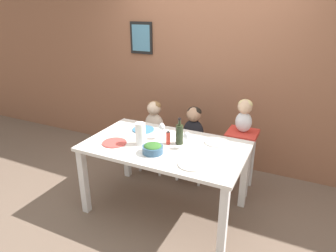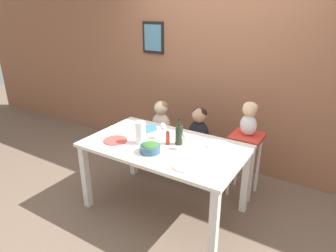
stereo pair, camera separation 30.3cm
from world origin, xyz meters
name	(u,v)px [view 1 (the left image)]	position (x,y,z in m)	size (l,w,h in m)	color
ground_plane	(165,208)	(0.00, 0.00, 0.00)	(14.00, 14.00, 0.00)	#705B4C
wall_back	(209,67)	(0.00, 1.30, 1.35)	(10.00, 0.09, 2.70)	#8E5B42
dining_table	(165,154)	(0.00, 0.00, 0.67)	(1.62, 0.95, 0.77)	white
chair_far_left	(155,142)	(-0.52, 0.73, 0.39)	(0.40, 0.41, 0.46)	silver
chair_far_center	(193,150)	(0.03, 0.73, 0.39)	(0.40, 0.41, 0.46)	silver
chair_right_highchair	(241,145)	(0.63, 0.73, 0.58)	(0.34, 0.35, 0.75)	silver
person_child_left	(154,119)	(-0.52, 0.74, 0.73)	(0.26, 0.19, 0.50)	beige
person_child_center	(194,125)	(0.03, 0.74, 0.73)	(0.26, 0.19, 0.50)	black
person_baby_right	(244,113)	(0.63, 0.74, 0.98)	(0.19, 0.17, 0.38)	silver
wine_bottle	(179,134)	(0.12, 0.09, 0.88)	(0.08, 0.08, 0.28)	#232D19
paper_towel_roll	(141,134)	(-0.23, -0.09, 0.89)	(0.10, 0.10, 0.23)	white
wine_glass_near	(187,137)	(0.23, 0.02, 0.90)	(0.07, 0.07, 0.18)	white
wine_glass_far	(162,127)	(-0.10, 0.13, 0.90)	(0.07, 0.07, 0.18)	white
salad_bowl_large	(153,148)	(-0.02, -0.21, 0.82)	(0.20, 0.20, 0.10)	#335675
dinner_plate_front_left	(114,143)	(-0.48, -0.19, 0.78)	(0.25, 0.25, 0.01)	#D14C47
dinner_plate_back_left	(143,129)	(-0.40, 0.25, 0.78)	(0.25, 0.25, 0.01)	teal
dinner_plate_back_right	(217,142)	(0.46, 0.27, 0.78)	(0.25, 0.25, 0.01)	silver
dinner_plate_front_right	(192,164)	(0.40, -0.27, 0.78)	(0.25, 0.25, 0.01)	silver
condiment_bottle_hot_sauce	(168,138)	(0.02, 0.03, 0.85)	(0.04, 0.04, 0.15)	red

